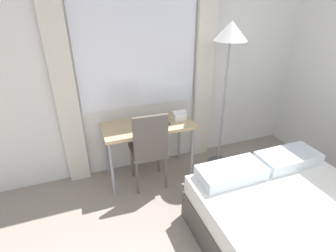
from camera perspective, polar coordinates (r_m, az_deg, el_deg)
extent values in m
cube|color=silver|center=(3.17, -5.91, 13.06)|extent=(5.36, 0.05, 2.70)
cube|color=white|center=(3.08, -6.65, 17.37)|extent=(1.40, 0.01, 1.50)
cube|color=beige|center=(3.01, -21.97, 9.53)|extent=(0.24, 0.06, 2.60)
cube|color=beige|center=(3.40, 8.00, 13.05)|extent=(0.24, 0.06, 2.60)
cube|color=tan|center=(3.08, -4.39, 0.06)|extent=(1.06, 0.49, 0.04)
cylinder|color=gray|center=(3.02, -12.07, -9.32)|extent=(0.04, 0.04, 0.69)
cylinder|color=gray|center=(3.25, 5.24, -5.86)|extent=(0.04, 0.04, 0.69)
cylinder|color=gray|center=(3.36, -13.26, -5.37)|extent=(0.04, 0.04, 0.69)
cylinder|color=gray|center=(3.57, 2.44, -2.52)|extent=(0.04, 0.04, 0.69)
cube|color=#59514C|center=(3.08, -4.41, -5.26)|extent=(0.42, 0.42, 0.05)
cube|color=#59514C|center=(2.79, -3.77, -2.43)|extent=(0.38, 0.06, 0.50)
cylinder|color=#59514C|center=(3.06, -6.67, -11.25)|extent=(0.03, 0.03, 0.44)
cylinder|color=#59514C|center=(3.12, -0.44, -10.18)|extent=(0.03, 0.03, 0.44)
cylinder|color=#59514C|center=(3.33, -7.80, -7.74)|extent=(0.03, 0.03, 0.44)
cylinder|color=#59514C|center=(3.39, -2.10, -6.84)|extent=(0.03, 0.03, 0.44)
cube|color=silver|center=(2.49, 31.40, -20.86)|extent=(1.48, 2.01, 0.21)
cube|color=silver|center=(2.60, 13.60, -9.83)|extent=(0.64, 0.32, 0.12)
cube|color=silver|center=(2.99, 24.66, -6.42)|extent=(0.64, 0.32, 0.12)
cylinder|color=#4C4C51|center=(3.72, 10.73, -7.73)|extent=(0.28, 0.28, 0.03)
cylinder|color=gray|center=(3.33, 11.93, 3.92)|extent=(0.02, 0.02, 1.61)
cone|color=silver|center=(3.10, 13.62, 19.53)|extent=(0.37, 0.37, 0.21)
cube|color=white|center=(3.18, 2.43, 2.26)|extent=(0.15, 0.14, 0.08)
cube|color=white|center=(3.16, 2.44, 3.14)|extent=(0.17, 0.05, 0.02)
cube|color=#4C4238|center=(3.08, -2.56, 0.72)|extent=(0.28, 0.21, 0.02)
cube|color=white|center=(3.07, -2.56, 0.80)|extent=(0.27, 0.20, 0.01)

